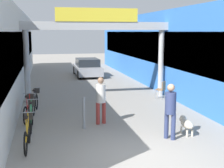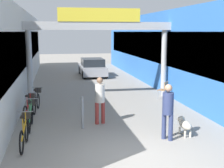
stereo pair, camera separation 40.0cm
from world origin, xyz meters
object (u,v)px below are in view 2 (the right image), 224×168
cafe_chair_wood_nearer (164,89)px  parked_car_silver (92,67)px  pedestrian_companion (100,97)px  bicycle_green_second (31,115)px  pedestrian_with_dog (168,108)px  bollard_post_metal (82,112)px  dog_on_leash (184,124)px  bicycle_orange_nearest (24,132)px  bicycle_black_farthest (37,101)px  bicycle_red_third (29,108)px

cafe_chair_wood_nearer → parked_car_silver: 9.23m
pedestrian_companion → bicycle_green_second: 2.50m
pedestrian_with_dog → bollard_post_metal: bearing=146.6°
dog_on_leash → bicycle_green_second: size_ratio=0.46×
dog_on_leash → cafe_chair_wood_nearer: (1.21, 5.26, 0.18)m
bicycle_green_second → bollard_post_metal: bearing=-13.1°
bicycle_orange_nearest → cafe_chair_wood_nearer: size_ratio=1.90×
pedestrian_companion → bicycle_black_farthest: size_ratio=1.02×
dog_on_leash → pedestrian_with_dog: bearing=-155.5°
pedestrian_with_dog → dog_on_leash: bearing=24.5°
cafe_chair_wood_nearer → bicycle_black_farthest: bearing=-168.8°
bicycle_red_third → cafe_chair_wood_nearer: size_ratio=1.89×
pedestrian_with_dog → bicycle_black_farthest: size_ratio=1.03×
bicycle_green_second → bicycle_red_third: size_ratio=1.01×
dog_on_leash → cafe_chair_wood_nearer: bearing=77.0°
bicycle_red_third → bicycle_black_farthest: bearing=79.2°
bicycle_green_second → bollard_post_metal: bollard_post_metal is taller
bicycle_red_third → bollard_post_metal: size_ratio=1.49×
bicycle_red_third → parked_car_silver: size_ratio=0.42×
bollard_post_metal → pedestrian_companion: bearing=32.6°
bollard_post_metal → cafe_chair_wood_nearer: bearing=41.9°
cafe_chair_wood_nearer → parked_car_silver: size_ratio=0.22×
bicycle_black_farthest → bicycle_red_third: bearing=-100.8°
pedestrian_with_dog → bicycle_black_farthest: (-4.16, 4.38, -0.57)m
pedestrian_with_dog → bicycle_red_third: pedestrian_with_dog is taller
dog_on_leash → bicycle_red_third: (-5.09, 2.86, 0.08)m
bollard_post_metal → bicycle_orange_nearest: bearing=-141.9°
pedestrian_companion → bicycle_orange_nearest: pedestrian_companion is taller
bicycle_orange_nearest → pedestrian_with_dog: bearing=-2.8°
pedestrian_with_dog → bicycle_black_farthest: bearing=133.5°
bicycle_orange_nearest → bicycle_red_third: (-0.10, 2.97, 0.00)m
pedestrian_companion → bicycle_orange_nearest: (-2.49, -1.86, -0.54)m
dog_on_leash → bicycle_orange_nearest: size_ratio=0.46×
dog_on_leash → bicycle_black_farthest: (-4.86, 4.06, 0.08)m
pedestrian_companion → bicycle_red_third: size_ratio=1.02×
dog_on_leash → pedestrian_companion: bearing=145.0°
bollard_post_metal → parked_car_silver: parked_car_silver is taller
bicycle_black_farthest → cafe_chair_wood_nearer: 6.19m
cafe_chair_wood_nearer → bicycle_orange_nearest: bearing=-139.1°
parked_car_silver → bicycle_orange_nearest: bearing=-104.7°
bicycle_red_third → dog_on_leash: bearing=-29.3°
bicycle_black_farthest → pedestrian_companion: bearing=-44.4°
pedestrian_with_dog → bicycle_black_farthest: pedestrian_with_dog is taller
cafe_chair_wood_nearer → parked_car_silver: (-2.47, 8.89, 0.10)m
dog_on_leash → bicycle_black_farthest: bearing=140.1°
pedestrian_companion → pedestrian_with_dog: bearing=-49.0°
bicycle_orange_nearest → bicycle_black_farthest: bearing=88.2°
bicycle_green_second → pedestrian_with_dog: bearing=-25.7°
bicycle_green_second → bicycle_orange_nearest: bearing=-91.5°
dog_on_leash → bicycle_green_second: 5.23m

